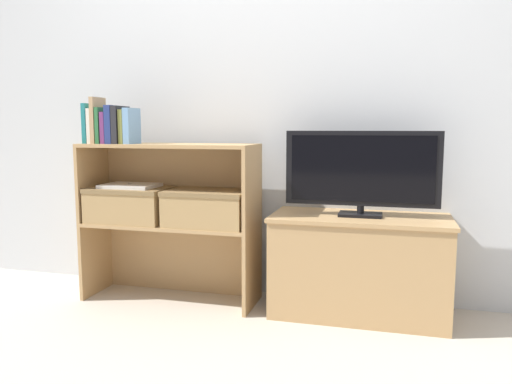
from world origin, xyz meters
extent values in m
plane|color=#BCB2A3|center=(0.00, 0.00, 0.00)|extent=(16.00, 16.00, 0.00)
cube|color=silver|center=(0.00, 0.45, 1.20)|extent=(10.00, 0.05, 2.40)
cube|color=tan|center=(0.55, 0.21, 0.25)|extent=(0.90, 0.42, 0.51)
cube|color=tan|center=(0.55, 0.21, 0.52)|extent=(0.92, 0.44, 0.02)
cube|color=black|center=(0.55, 0.21, 0.54)|extent=(0.22, 0.14, 0.01)
cylinder|color=black|center=(0.55, 0.21, 0.56)|extent=(0.04, 0.04, 0.04)
cube|color=black|center=(0.55, 0.21, 0.78)|extent=(0.78, 0.03, 0.38)
cube|color=black|center=(0.55, 0.19, 0.78)|extent=(0.72, 0.00, 0.34)
cube|color=tan|center=(-0.99, 0.17, 0.22)|extent=(0.02, 0.34, 0.45)
cube|color=tan|center=(-0.02, 0.17, 0.22)|extent=(0.02, 0.34, 0.45)
cube|color=tan|center=(-0.50, 0.33, 0.22)|extent=(0.95, 0.02, 0.45)
cube|color=tan|center=(-0.50, 0.17, 0.44)|extent=(0.95, 0.34, 0.02)
cube|color=tan|center=(-0.99, 0.17, 0.67)|extent=(0.02, 0.34, 0.45)
cube|color=tan|center=(-0.02, 0.17, 0.67)|extent=(0.02, 0.34, 0.45)
cube|color=tan|center=(-0.50, 0.33, 0.67)|extent=(0.95, 0.02, 0.45)
cube|color=tan|center=(-0.50, 0.17, 0.88)|extent=(0.95, 0.34, 0.02)
cube|color=#1E7075|center=(-0.96, 0.10, 1.01)|extent=(0.03, 0.12, 0.22)
cube|color=silver|center=(-0.93, 0.10, 0.99)|extent=(0.02, 0.12, 0.19)
cube|color=tan|center=(-0.90, 0.10, 1.02)|extent=(0.02, 0.13, 0.26)
cube|color=#286638|center=(-0.87, 0.10, 0.99)|extent=(0.02, 0.14, 0.20)
cube|color=#6B2D66|center=(-0.84, 0.10, 0.98)|extent=(0.03, 0.14, 0.17)
cube|color=navy|center=(-0.80, 0.10, 1.00)|extent=(0.04, 0.16, 0.21)
cube|color=#232328|center=(-0.76, 0.10, 1.00)|extent=(0.03, 0.15, 0.21)
cube|color=olive|center=(-0.72, 0.10, 0.99)|extent=(0.03, 0.14, 0.19)
cube|color=#709ECC|center=(-0.69, 0.10, 0.99)|extent=(0.04, 0.14, 0.20)
cube|color=tan|center=(-0.74, 0.15, 0.55)|extent=(0.44, 0.30, 0.20)
cube|color=olive|center=(-0.74, 0.15, 0.63)|extent=(0.45, 0.31, 0.02)
cube|color=tan|center=(-0.27, 0.15, 0.55)|extent=(0.44, 0.30, 0.20)
cube|color=olive|center=(-0.27, 0.15, 0.63)|extent=(0.45, 0.31, 0.02)
cube|color=white|center=(-0.74, 0.15, 0.65)|extent=(0.30, 0.22, 0.02)
cylinder|color=#99999E|center=(-0.74, 0.15, 0.67)|extent=(0.02, 0.02, 0.00)
camera|label=1|loc=(0.69, -2.39, 0.98)|focal=35.00mm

